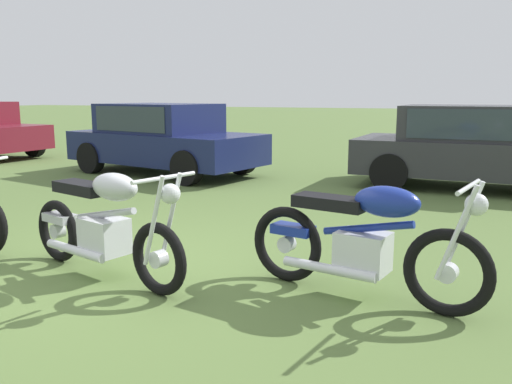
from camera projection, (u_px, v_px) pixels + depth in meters
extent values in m
plane|color=#567038|center=(109.00, 272.00, 4.92)|extent=(120.00, 120.00, 0.00)
torus|color=black|center=(159.00, 259.00, 4.31)|extent=(0.61, 0.24, 0.61)
torus|color=black|center=(58.00, 231.00, 5.19)|extent=(0.61, 0.24, 0.61)
cylinder|color=silver|center=(159.00, 259.00, 4.31)|extent=(0.16, 0.13, 0.14)
cylinder|color=silver|center=(58.00, 231.00, 5.19)|extent=(0.16, 0.13, 0.14)
cylinder|color=silver|center=(171.00, 217.00, 4.28)|extent=(0.27, 0.11, 0.75)
cylinder|color=silver|center=(154.00, 221.00, 4.14)|extent=(0.27, 0.11, 0.75)
cube|color=silver|center=(104.00, 236.00, 4.73)|extent=(0.46, 0.39, 0.32)
cylinder|color=#B7BABF|center=(105.00, 214.00, 4.67)|extent=(0.79, 0.27, 0.23)
ellipsoid|color=#B7BABF|center=(115.00, 187.00, 4.53)|extent=(0.57, 0.39, 0.24)
cube|color=black|center=(82.00, 188.00, 4.84)|extent=(0.64, 0.39, 0.10)
cube|color=#B7BABF|center=(60.00, 218.00, 5.13)|extent=(0.39, 0.27, 0.08)
cylinder|color=silver|center=(165.00, 178.00, 4.12)|extent=(0.20, 0.63, 0.03)
sphere|color=silver|center=(170.00, 194.00, 4.11)|extent=(0.20, 0.20, 0.16)
cylinder|color=silver|center=(75.00, 251.00, 4.76)|extent=(0.79, 0.29, 0.08)
torus|color=black|center=(448.00, 273.00, 3.89)|extent=(0.67, 0.21, 0.66)
torus|color=black|center=(287.00, 244.00, 4.63)|extent=(0.67, 0.21, 0.66)
cylinder|color=silver|center=(448.00, 273.00, 3.89)|extent=(0.16, 0.12, 0.14)
cylinder|color=silver|center=(287.00, 244.00, 4.63)|extent=(0.16, 0.12, 0.14)
cylinder|color=silver|center=(462.00, 228.00, 3.87)|extent=(0.27, 0.08, 0.72)
cylinder|color=silver|center=(456.00, 234.00, 3.72)|extent=(0.27, 0.08, 0.72)
cube|color=silver|center=(363.00, 252.00, 4.24)|extent=(0.45, 0.37, 0.32)
cylinder|color=navy|center=(367.00, 228.00, 4.19)|extent=(0.75, 0.20, 0.21)
ellipsoid|color=navy|center=(387.00, 202.00, 4.07)|extent=(0.56, 0.35, 0.24)
cube|color=black|center=(330.00, 202.00, 4.34)|extent=(0.63, 0.35, 0.10)
cube|color=navy|center=(293.00, 229.00, 4.58)|extent=(0.39, 0.24, 0.08)
cylinder|color=silver|center=(469.00, 187.00, 3.72)|extent=(0.15, 0.63, 0.03)
sphere|color=silver|center=(476.00, 205.00, 3.71)|extent=(0.19, 0.19, 0.16)
cylinder|color=silver|center=(329.00, 269.00, 4.26)|extent=(0.80, 0.23, 0.08)
cylinder|color=black|center=(34.00, 144.00, 13.98)|extent=(0.65, 0.26, 0.64)
cube|color=#161E4C|center=(165.00, 147.00, 10.91)|extent=(4.35, 2.58, 0.60)
cube|color=#161E4C|center=(159.00, 118.00, 10.89)|extent=(2.52, 2.03, 0.60)
cube|color=#2D3842|center=(159.00, 117.00, 10.89)|extent=(2.20, 1.99, 0.48)
cylinder|color=black|center=(242.00, 159.00, 10.87)|extent=(0.67, 0.35, 0.64)
cylinder|color=black|center=(187.00, 168.00, 9.53)|extent=(0.67, 0.35, 0.64)
cylinder|color=black|center=(149.00, 151.00, 12.37)|extent=(0.67, 0.35, 0.64)
cylinder|color=black|center=(91.00, 158.00, 11.04)|extent=(0.67, 0.35, 0.64)
cube|color=#2D2D33|center=(479.00, 157.00, 9.16)|extent=(4.17, 1.98, 0.60)
cube|color=#2D2D33|center=(472.00, 123.00, 9.11)|extent=(2.31, 1.74, 0.60)
cube|color=#2D3842|center=(472.00, 122.00, 9.11)|extent=(1.97, 1.76, 0.48)
cylinder|color=black|center=(406.00, 161.00, 10.53)|extent=(0.65, 0.24, 0.64)
cylinder|color=black|center=(389.00, 172.00, 8.98)|extent=(0.65, 0.24, 0.64)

